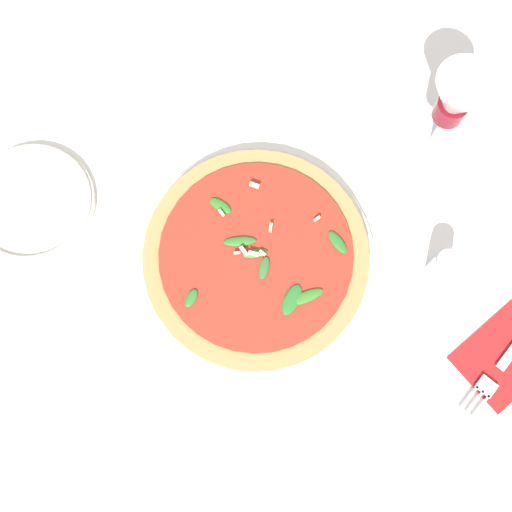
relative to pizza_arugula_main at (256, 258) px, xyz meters
name	(u,v)px	position (x,y,z in m)	size (l,w,h in m)	color
ground_plane	(237,239)	(0.01, -0.04, -0.02)	(6.00, 6.00, 0.00)	silver
pizza_arugula_main	(256,258)	(0.00, 0.00, 0.00)	(0.32, 0.32, 0.05)	silver
wine_glass	(455,102)	(-0.29, -0.08, 0.10)	(0.07, 0.07, 0.17)	white
fork	(511,353)	(-0.27, 0.23, -0.01)	(0.18, 0.11, 0.00)	silver
side_plate_white	(31,203)	(0.26, -0.18, -0.01)	(0.17, 0.17, 0.02)	silver
shaker_pepper	(443,266)	(-0.22, 0.10, 0.02)	(0.03, 0.03, 0.07)	silver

